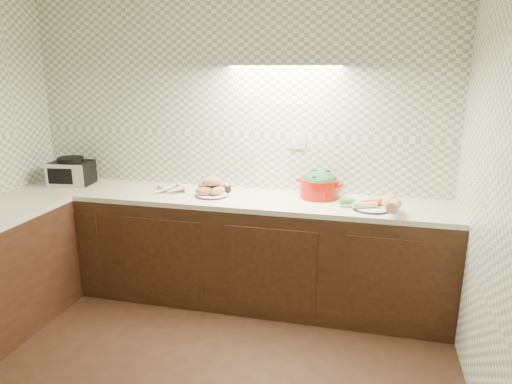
% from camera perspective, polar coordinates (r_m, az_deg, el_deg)
% --- Properties ---
extents(room, '(3.60, 3.60, 2.60)m').
position_cam_1_polar(room, '(2.22, -16.25, 7.46)').
color(room, black).
rests_on(room, ground).
extents(counter, '(3.60, 3.60, 0.90)m').
position_cam_1_polar(counter, '(3.46, -19.12, -10.51)').
color(counter, black).
rests_on(counter, ground).
extents(toaster_oven, '(0.37, 0.31, 0.24)m').
position_cam_1_polar(toaster_oven, '(4.37, -22.07, 2.35)').
color(toaster_oven, black).
rests_on(toaster_oven, counter).
extents(parsnip_pile, '(0.27, 0.38, 0.06)m').
position_cam_1_polar(parsnip_pile, '(3.89, -10.46, 0.42)').
color(parsnip_pile, beige).
rests_on(parsnip_pile, counter).
extents(sweet_potato_plate, '(0.27, 0.27, 0.16)m').
position_cam_1_polar(sweet_potato_plate, '(3.71, -5.59, 0.46)').
color(sweet_potato_plate, '#16173E').
rests_on(sweet_potato_plate, counter).
extents(onion_bowl, '(0.14, 0.14, 0.10)m').
position_cam_1_polar(onion_bowl, '(3.83, -4.19, 0.59)').
color(onion_bowl, black).
rests_on(onion_bowl, counter).
extents(dutch_oven, '(0.39, 0.39, 0.22)m').
position_cam_1_polar(dutch_oven, '(3.68, 7.93, 0.91)').
color(dutch_oven, '#A91606').
rests_on(dutch_oven, counter).
extents(veg_plate, '(0.48, 0.32, 0.13)m').
position_cam_1_polar(veg_plate, '(3.44, 15.17, -1.45)').
color(veg_plate, '#16173E').
rests_on(veg_plate, counter).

